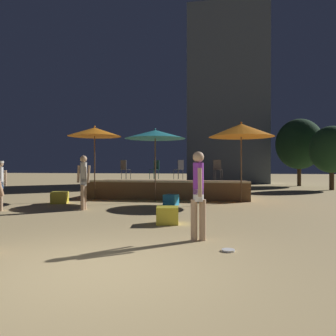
{
  "coord_description": "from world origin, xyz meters",
  "views": [
    {
      "loc": [
        1.78,
        -4.29,
        1.45
      ],
      "look_at": [
        0.0,
        6.18,
        1.39
      ],
      "focal_mm": 35.0,
      "sensor_mm": 36.0,
      "label": 1
    }
  ],
  "objects_px": {
    "patio_umbrella_1": "(155,134)",
    "bistro_chair_3": "(125,168)",
    "bistro_chair_0": "(217,168)",
    "background_tree_1": "(299,144)",
    "cube_seat_0": "(171,200)",
    "bistro_chair_1": "(180,168)",
    "bistro_chair_2": "(155,168)",
    "patio_umbrella_0": "(95,132)",
    "person_0": "(84,180)",
    "person_3": "(0,183)",
    "frisbee_disc": "(228,250)",
    "background_tree_0": "(332,150)",
    "cube_seat_1": "(60,198)",
    "person_2": "(198,192)",
    "cube_seat_2": "(167,215)",
    "patio_umbrella_2": "(241,130)"
  },
  "relations": [
    {
      "from": "patio_umbrella_1",
      "to": "bistro_chair_3",
      "type": "distance_m",
      "value": 2.72
    },
    {
      "from": "bistro_chair_0",
      "to": "background_tree_1",
      "type": "height_order",
      "value": "background_tree_1"
    },
    {
      "from": "cube_seat_0",
      "to": "bistro_chair_1",
      "type": "distance_m",
      "value": 3.36
    },
    {
      "from": "patio_umbrella_1",
      "to": "bistro_chair_2",
      "type": "bearing_deg",
      "value": 101.63
    },
    {
      "from": "patio_umbrella_0",
      "to": "person_0",
      "type": "distance_m",
      "value": 3.81
    },
    {
      "from": "person_3",
      "to": "bistro_chair_0",
      "type": "relative_size",
      "value": 1.81
    },
    {
      "from": "bistro_chair_0",
      "to": "background_tree_1",
      "type": "xyz_separation_m",
      "value": [
        5.75,
        10.54,
        1.7
      ]
    },
    {
      "from": "person_0",
      "to": "frisbee_disc",
      "type": "bearing_deg",
      "value": -136.11
    },
    {
      "from": "background_tree_0",
      "to": "person_0",
      "type": "bearing_deg",
      "value": -135.07
    },
    {
      "from": "cube_seat_0",
      "to": "background_tree_1",
      "type": "relative_size",
      "value": 0.11
    },
    {
      "from": "patio_umbrella_0",
      "to": "bistro_chair_1",
      "type": "height_order",
      "value": "patio_umbrella_0"
    },
    {
      "from": "cube_seat_1",
      "to": "bistro_chair_3",
      "type": "bearing_deg",
      "value": 58.32
    },
    {
      "from": "patio_umbrella_1",
      "to": "person_3",
      "type": "xyz_separation_m",
      "value": [
        -4.38,
        -3.64,
        -1.86
      ]
    },
    {
      "from": "person_2",
      "to": "frisbee_disc",
      "type": "distance_m",
      "value": 1.31
    },
    {
      "from": "cube_seat_2",
      "to": "bistro_chair_1",
      "type": "distance_m",
      "value": 7.1
    },
    {
      "from": "cube_seat_1",
      "to": "frisbee_disc",
      "type": "xyz_separation_m",
      "value": [
        6.39,
        -6.21,
        -0.21
      ]
    },
    {
      "from": "cube_seat_0",
      "to": "frisbee_disc",
      "type": "distance_m",
      "value": 6.59
    },
    {
      "from": "patio_umbrella_0",
      "to": "patio_umbrella_1",
      "type": "relative_size",
      "value": 1.06
    },
    {
      "from": "bistro_chair_0",
      "to": "background_tree_0",
      "type": "height_order",
      "value": "background_tree_0"
    },
    {
      "from": "person_3",
      "to": "bistro_chair_1",
      "type": "distance_m",
      "value": 7.57
    },
    {
      "from": "person_0",
      "to": "background_tree_0",
      "type": "bearing_deg",
      "value": -46.71
    },
    {
      "from": "cube_seat_0",
      "to": "bistro_chair_0",
      "type": "xyz_separation_m",
      "value": [
        1.65,
        2.79,
        1.18
      ]
    },
    {
      "from": "person_3",
      "to": "patio_umbrella_2",
      "type": "bearing_deg",
      "value": -112.05
    },
    {
      "from": "bistro_chair_0",
      "to": "background_tree_1",
      "type": "bearing_deg",
      "value": 45.8
    },
    {
      "from": "frisbee_disc",
      "to": "patio_umbrella_0",
      "type": "bearing_deg",
      "value": 125.74
    },
    {
      "from": "person_2",
      "to": "patio_umbrella_2",
      "type": "bearing_deg",
      "value": 65.92
    },
    {
      "from": "person_0",
      "to": "bistro_chair_0",
      "type": "bearing_deg",
      "value": -45.59
    },
    {
      "from": "cube_seat_1",
      "to": "patio_umbrella_2",
      "type": "bearing_deg",
      "value": 12.0
    },
    {
      "from": "cube_seat_0",
      "to": "person_3",
      "type": "distance_m",
      "value": 5.8
    },
    {
      "from": "patio_umbrella_1",
      "to": "bistro_chair_1",
      "type": "distance_m",
      "value": 2.47
    },
    {
      "from": "bistro_chair_3",
      "to": "background_tree_1",
      "type": "distance_m",
      "value": 14.66
    },
    {
      "from": "person_3",
      "to": "background_tree_1",
      "type": "distance_m",
      "value": 20.29
    },
    {
      "from": "background_tree_0",
      "to": "cube_seat_1",
      "type": "bearing_deg",
      "value": -143.61
    },
    {
      "from": "person_2",
      "to": "background_tree_1",
      "type": "xyz_separation_m",
      "value": [
        5.97,
        18.89,
        2.13
      ]
    },
    {
      "from": "bistro_chair_3",
      "to": "bistro_chair_0",
      "type": "bearing_deg",
      "value": -153.25
    },
    {
      "from": "person_2",
      "to": "bistro_chair_2",
      "type": "xyz_separation_m",
      "value": [
        -2.74,
        9.01,
        0.44
      ]
    },
    {
      "from": "frisbee_disc",
      "to": "background_tree_1",
      "type": "bearing_deg",
      "value": 74.6
    },
    {
      "from": "person_0",
      "to": "frisbee_disc",
      "type": "distance_m",
      "value": 6.62
    },
    {
      "from": "person_3",
      "to": "bistro_chair_3",
      "type": "height_order",
      "value": "bistro_chair_3"
    },
    {
      "from": "cube_seat_2",
      "to": "person_3",
      "type": "bearing_deg",
      "value": 165.99
    },
    {
      "from": "cube_seat_2",
      "to": "person_3",
      "type": "distance_m",
      "value": 5.97
    },
    {
      "from": "cube_seat_0",
      "to": "person_3",
      "type": "xyz_separation_m",
      "value": [
        -5.24,
        -2.39,
        0.7
      ]
    },
    {
      "from": "cube_seat_0",
      "to": "person_0",
      "type": "relative_size",
      "value": 0.31
    },
    {
      "from": "bistro_chair_0",
      "to": "bistro_chair_1",
      "type": "distance_m",
      "value": 1.78
    },
    {
      "from": "background_tree_0",
      "to": "patio_umbrella_0",
      "type": "bearing_deg",
      "value": -146.63
    },
    {
      "from": "patio_umbrella_2",
      "to": "bistro_chair_0",
      "type": "bearing_deg",
      "value": 125.03
    },
    {
      "from": "bistro_chair_1",
      "to": "background_tree_1",
      "type": "height_order",
      "value": "background_tree_1"
    },
    {
      "from": "patio_umbrella_2",
      "to": "person_0",
      "type": "bearing_deg",
      "value": -149.5
    },
    {
      "from": "patio_umbrella_2",
      "to": "person_3",
      "type": "distance_m",
      "value": 8.95
    },
    {
      "from": "person_3",
      "to": "bistro_chair_2",
      "type": "bearing_deg",
      "value": -81.81
    }
  ]
}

